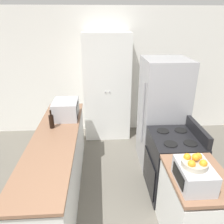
# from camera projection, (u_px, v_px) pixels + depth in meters

# --- Properties ---
(wall_back) EXTENTS (7.00, 0.06, 2.60)m
(wall_back) POSITION_uv_depth(u_px,v_px,m) (108.00, 73.00, 4.62)
(wall_back) COLOR white
(wall_back) RESTS_ON ground_plane
(counter_left) EXTENTS (0.60, 2.52, 0.90)m
(counter_left) POSITION_uv_depth(u_px,v_px,m) (58.00, 166.00, 3.09)
(counter_left) COLOR silver
(counter_left) RESTS_ON ground_plane
(counter_right) EXTENTS (0.60, 0.78, 0.90)m
(counter_right) POSITION_uv_depth(u_px,v_px,m) (193.00, 210.00, 2.39)
(counter_right) COLOR silver
(counter_right) RESTS_ON ground_plane
(pantry_cabinet) EXTENTS (0.93, 0.53, 2.14)m
(pantry_cabinet) POSITION_uv_depth(u_px,v_px,m) (107.00, 88.00, 4.44)
(pantry_cabinet) COLOR white
(pantry_cabinet) RESTS_ON ground_plane
(stove) EXTENTS (0.66, 0.73, 1.06)m
(stove) POSITION_uv_depth(u_px,v_px,m) (172.00, 164.00, 3.09)
(stove) COLOR black
(stove) RESTS_ON ground_plane
(refrigerator) EXTENTS (0.72, 0.74, 1.81)m
(refrigerator) POSITION_uv_depth(u_px,v_px,m) (162.00, 114.00, 3.63)
(refrigerator) COLOR #A3A3A8
(refrigerator) RESTS_ON ground_plane
(microwave) EXTENTS (0.39, 0.47, 0.28)m
(microwave) POSITION_uv_depth(u_px,v_px,m) (66.00, 109.00, 3.45)
(microwave) COLOR #B2B2B7
(microwave) RESTS_ON counter_left
(wine_bottle) EXTENTS (0.07, 0.07, 0.28)m
(wine_bottle) POSITION_uv_depth(u_px,v_px,m) (51.00, 121.00, 3.13)
(wine_bottle) COLOR black
(wine_bottle) RESTS_ON counter_left
(toaster_oven) EXTENTS (0.31, 0.40, 0.21)m
(toaster_oven) POSITION_uv_depth(u_px,v_px,m) (194.00, 175.00, 2.05)
(toaster_oven) COLOR #B2B2B7
(toaster_oven) RESTS_ON counter_right
(fruit_bowl) EXTENTS (0.24, 0.24, 0.13)m
(fruit_bowl) POSITION_uv_depth(u_px,v_px,m) (195.00, 162.00, 1.99)
(fruit_bowl) COLOR #B2A893
(fruit_bowl) RESTS_ON toaster_oven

